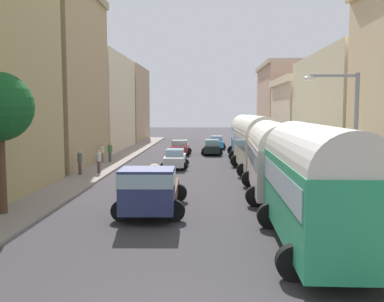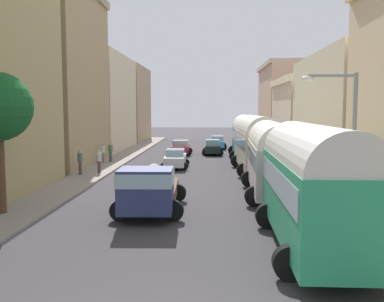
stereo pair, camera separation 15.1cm
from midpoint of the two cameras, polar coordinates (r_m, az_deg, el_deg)
name	(u,v)px [view 1 (the left image)]	position (r m, az deg, el deg)	size (l,w,h in m)	color
ground_plane	(195,167)	(34.99, 0.25, -2.15)	(154.00, 154.00, 0.00)	#3C393D
sidewalk_left	(106,166)	(35.96, -11.38, -1.94)	(2.50, 70.00, 0.14)	gray
sidewalk_right	(285,167)	(35.48, 12.04, -2.05)	(2.50, 70.00, 0.14)	#979F88
building_left_2	(62,77)	(37.35, -16.88, 9.35)	(5.25, 12.00, 14.57)	tan
building_left_3	(102,103)	(50.49, -11.93, 6.20)	(5.17, 14.67, 10.74)	beige
building_left_4	(128,104)	(64.82, -8.49, 6.12)	(4.60, 13.17, 10.83)	tan
building_right_2	(348,114)	(33.07, 19.79, 4.56)	(5.27, 14.61, 8.62)	beige
building_right_3	(305,116)	(46.98, 14.57, 4.50)	(5.95, 12.22, 7.90)	beige
building_right_4	(284,104)	(60.80, 11.96, 6.10)	(6.40, 14.47, 10.77)	tan
parked_bus_0	(315,181)	(14.75, 15.61, -3.82)	(3.30, 8.44, 4.19)	#299A6A
parked_bus_1	(274,155)	(23.54, 10.54, -0.56)	(3.43, 8.46, 4.01)	silver
parked_bus_2	(256,141)	(32.42, 8.25, 1.32)	(3.47, 8.59, 4.21)	beige
parked_bus_3	(245,135)	(41.37, 6.95, 2.16)	(3.41, 8.49, 4.12)	teal
cargo_truck_0	(151,188)	(19.44, -5.69, -4.86)	(3.23, 6.55, 2.25)	navy
car_0	(175,159)	(34.42, -2.38, -1.00)	(2.17, 4.07, 1.53)	silver
car_1	(180,147)	(44.54, -1.72, 0.48)	(2.37, 4.17, 1.50)	#AB2931
car_2	(212,147)	(44.64, 2.53, 0.52)	(2.20, 3.71, 1.56)	black
car_3	(217,142)	(51.47, 3.18, 1.16)	(2.17, 4.23, 1.53)	#3793D0
pedestrian_0	(110,152)	(38.04, -10.87, -0.10)	(0.47, 0.47, 1.78)	#45534B
pedestrian_1	(99,161)	(31.47, -12.32, -1.28)	(0.43, 0.43, 1.78)	#553D44
pedestrian_2	(102,152)	(37.66, -11.83, -0.16)	(0.42, 0.42, 1.76)	#737157
pedestrian_3	(80,162)	(30.97, -14.70, -1.35)	(0.40, 0.40, 1.85)	brown
streetlamp_near	(347,137)	(16.84, 19.52, 1.73)	(2.03, 0.28, 5.99)	gray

